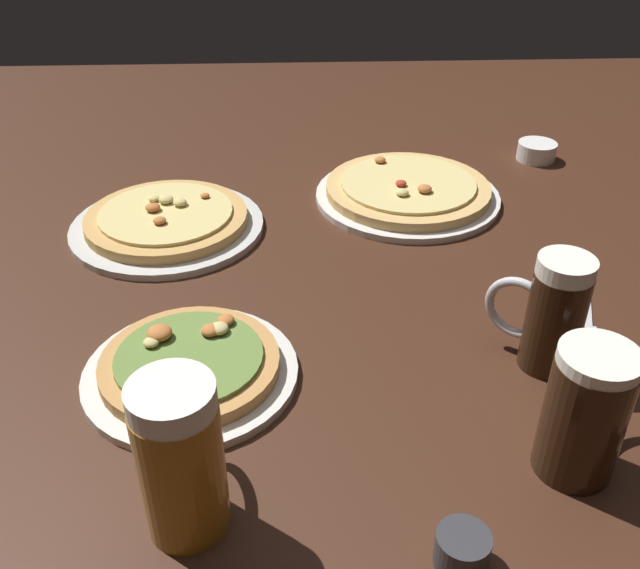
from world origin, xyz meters
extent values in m
cube|color=#3D2114|center=(0.00, 0.00, -0.01)|extent=(2.40, 2.40, 0.03)
cylinder|color=silver|center=(-0.17, -0.17, 0.01)|extent=(0.27, 0.27, 0.01)
cylinder|color=tan|center=(-0.17, -0.17, 0.02)|extent=(0.23, 0.23, 0.02)
cylinder|color=olive|center=(-0.17, -0.17, 0.03)|extent=(0.18, 0.18, 0.01)
ellipsoid|color=#C67038|center=(-0.21, -0.14, 0.04)|extent=(0.03, 0.03, 0.02)
ellipsoid|color=#C67038|center=(-0.13, -0.11, 0.04)|extent=(0.02, 0.02, 0.01)
ellipsoid|color=#DBC67A|center=(-0.15, -0.13, 0.04)|extent=(0.02, 0.02, 0.01)
ellipsoid|color=#C67038|center=(-0.15, -0.13, 0.04)|extent=(0.02, 0.02, 0.01)
ellipsoid|color=#DBC67A|center=(-0.14, -0.13, 0.04)|extent=(0.02, 0.02, 0.01)
ellipsoid|color=#DBC67A|center=(-0.22, -0.15, 0.04)|extent=(0.02, 0.02, 0.01)
cylinder|color=silver|center=(-0.25, 0.21, 0.01)|extent=(0.33, 0.33, 0.01)
cylinder|color=tan|center=(-0.25, 0.21, 0.02)|extent=(0.27, 0.27, 0.02)
cylinder|color=#DBC67A|center=(-0.25, 0.21, 0.03)|extent=(0.23, 0.23, 0.01)
ellipsoid|color=#C67038|center=(-0.27, 0.21, 0.04)|extent=(0.03, 0.03, 0.01)
ellipsoid|color=#DBC67A|center=(-0.28, 0.25, 0.04)|extent=(0.02, 0.02, 0.01)
ellipsoid|color=#DBC67A|center=(-0.26, 0.24, 0.04)|extent=(0.03, 0.03, 0.01)
ellipsoid|color=#C67038|center=(-0.19, 0.26, 0.04)|extent=(0.02, 0.02, 0.01)
ellipsoid|color=#DBC67A|center=(-0.23, 0.23, 0.04)|extent=(0.02, 0.02, 0.01)
ellipsoid|color=#C67038|center=(-0.26, 0.17, 0.04)|extent=(0.02, 0.02, 0.01)
cylinder|color=silver|center=(0.18, 0.31, 0.01)|extent=(0.34, 0.34, 0.01)
cylinder|color=tan|center=(0.18, 0.31, 0.02)|extent=(0.30, 0.30, 0.02)
cylinder|color=#DBC67A|center=(0.18, 0.31, 0.03)|extent=(0.25, 0.25, 0.01)
ellipsoid|color=#DBC67A|center=(0.16, 0.25, 0.04)|extent=(0.02, 0.02, 0.01)
ellipsoid|color=#C67038|center=(0.20, 0.27, 0.04)|extent=(0.03, 0.03, 0.01)
ellipsoid|color=#C67038|center=(0.13, 0.40, 0.04)|extent=(0.02, 0.02, 0.01)
ellipsoid|color=#B73823|center=(0.16, 0.29, 0.04)|extent=(0.02, 0.02, 0.01)
cylinder|color=#9E6619|center=(-0.15, -0.40, 0.08)|extent=(0.08, 0.08, 0.15)
cylinder|color=white|center=(-0.15, -0.40, 0.17)|extent=(0.08, 0.08, 0.02)
torus|color=silver|center=(-0.15, -0.34, 0.08)|extent=(0.01, 0.10, 0.10)
cylinder|color=black|center=(0.28, -0.17, 0.07)|extent=(0.07, 0.07, 0.14)
cylinder|color=white|center=(0.28, -0.17, 0.15)|extent=(0.07, 0.07, 0.02)
torus|color=silver|center=(0.25, -0.14, 0.07)|extent=(0.08, 0.06, 0.09)
cylinder|color=black|center=(0.26, -0.34, 0.07)|extent=(0.08, 0.08, 0.14)
cylinder|color=white|center=(0.26, -0.34, 0.15)|extent=(0.08, 0.08, 0.01)
torus|color=silver|center=(0.30, -0.31, 0.07)|extent=(0.08, 0.06, 0.09)
cylinder|color=#333338|center=(0.11, -0.45, 0.02)|extent=(0.05, 0.05, 0.04)
cylinder|color=white|center=(0.47, 0.48, 0.02)|extent=(0.08, 0.08, 0.04)
cube|color=silver|center=(0.40, -0.01, 0.00)|extent=(0.07, 0.18, 0.01)
cube|color=silver|center=(0.36, -0.11, 0.00)|extent=(0.04, 0.05, 0.00)
camera|label=1|loc=(-0.04, -0.86, 0.59)|focal=39.47mm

